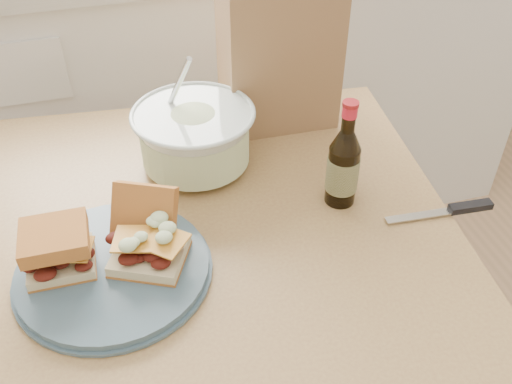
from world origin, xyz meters
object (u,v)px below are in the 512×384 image
object	(u,v)px
coleslaw_bowl	(195,139)
beer_bottle	(343,166)
plate	(114,270)
paper_bag	(279,54)
dining_table	(214,268)

from	to	relation	value
coleslaw_bowl	beer_bottle	size ratio (longest dim) A/B	1.13
plate	paper_bag	distance (m)	0.57
dining_table	coleslaw_bowl	xyz separation A→B (m)	(0.01, 0.19, 0.17)
coleslaw_bowl	dining_table	bearing A→B (deg)	-94.10
dining_table	coleslaw_bowl	bearing A→B (deg)	92.16
paper_bag	coleslaw_bowl	bearing A→B (deg)	-147.43
plate	beer_bottle	xyz separation A→B (m)	(0.42, 0.07, 0.07)
coleslaw_bowl	paper_bag	world-z (taller)	paper_bag
plate	paper_bag	bearing A→B (deg)	43.48
plate	paper_bag	xyz separation A→B (m)	(0.40, 0.38, 0.14)
beer_bottle	coleslaw_bowl	bearing A→B (deg)	127.91
plate	coleslaw_bowl	xyz separation A→B (m)	(0.19, 0.25, 0.05)
beer_bottle	paper_bag	distance (m)	0.32
paper_bag	dining_table	bearing A→B (deg)	-123.73
coleslaw_bowl	plate	bearing A→B (deg)	-126.76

